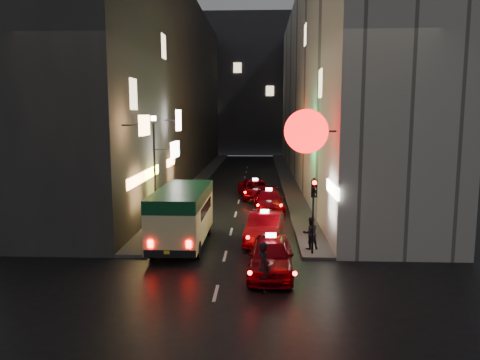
# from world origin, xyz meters

# --- Properties ---
(ground) EXTENTS (120.00, 120.00, 0.00)m
(ground) POSITION_xyz_m (0.00, 0.00, 0.00)
(ground) COLOR black
(ground) RESTS_ON ground
(building_left) EXTENTS (7.46, 52.00, 18.00)m
(building_left) POSITION_xyz_m (-8.00, 33.99, 9.00)
(building_left) COLOR #373532
(building_left) RESTS_ON ground
(building_right) EXTENTS (8.34, 52.12, 18.00)m
(building_right) POSITION_xyz_m (8.00, 33.99, 9.00)
(building_right) COLOR #AFABA0
(building_right) RESTS_ON ground
(building_far) EXTENTS (30.00, 10.00, 22.00)m
(building_far) POSITION_xyz_m (0.00, 66.00, 11.00)
(building_far) COLOR #313035
(building_far) RESTS_ON ground
(sidewalk_left) EXTENTS (1.50, 52.00, 0.15)m
(sidewalk_left) POSITION_xyz_m (-4.25, 34.00, 0.07)
(sidewalk_left) COLOR #413F3C
(sidewalk_left) RESTS_ON ground
(sidewalk_right) EXTENTS (1.50, 52.00, 0.15)m
(sidewalk_right) POSITION_xyz_m (4.25, 34.00, 0.07)
(sidewalk_right) COLOR #413F3C
(sidewalk_right) RESTS_ON ground
(minibus) EXTENTS (2.36, 6.62, 2.85)m
(minibus) POSITION_xyz_m (-2.23, 10.15, 1.80)
(minibus) COLOR #E6DF8F
(minibus) RESTS_ON ground
(taxi_near) EXTENTS (2.51, 5.70, 1.96)m
(taxi_near) POSITION_xyz_m (2.04, 6.19, 0.89)
(taxi_near) COLOR #7E010A
(taxi_near) RESTS_ON ground
(taxi_second) EXTENTS (2.95, 5.77, 1.93)m
(taxi_second) POSITION_xyz_m (1.83, 10.99, 0.88)
(taxi_second) COLOR #7E010A
(taxi_second) RESTS_ON ground
(taxi_third) EXTENTS (2.37, 5.20, 1.79)m
(taxi_third) POSITION_xyz_m (2.18, 18.79, 0.81)
(taxi_third) COLOR #7E010A
(taxi_third) RESTS_ON ground
(taxi_far) EXTENTS (2.81, 5.31, 1.78)m
(taxi_far) POSITION_xyz_m (1.21, 23.59, 0.81)
(taxi_far) COLOR #7E010A
(taxi_far) RESTS_ON ground
(pedestrian_crossing) EXTENTS (0.69, 0.81, 2.10)m
(pedestrian_crossing) POSITION_xyz_m (1.75, 4.29, 1.05)
(pedestrian_crossing) COLOR black
(pedestrian_crossing) RESTS_ON ground
(pedestrian_sidewalk) EXTENTS (0.73, 0.55, 1.74)m
(pedestrian_sidewalk) POSITION_xyz_m (3.98, 9.34, 1.02)
(pedestrian_sidewalk) COLOR black
(pedestrian_sidewalk) RESTS_ON sidewalk_right
(traffic_light) EXTENTS (0.26, 0.43, 3.50)m
(traffic_light) POSITION_xyz_m (4.00, 8.47, 2.69)
(traffic_light) COLOR black
(traffic_light) RESTS_ON sidewalk_right
(lamp_post) EXTENTS (0.28, 0.28, 6.22)m
(lamp_post) POSITION_xyz_m (-4.20, 13.00, 3.72)
(lamp_post) COLOR black
(lamp_post) RESTS_ON sidewalk_left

